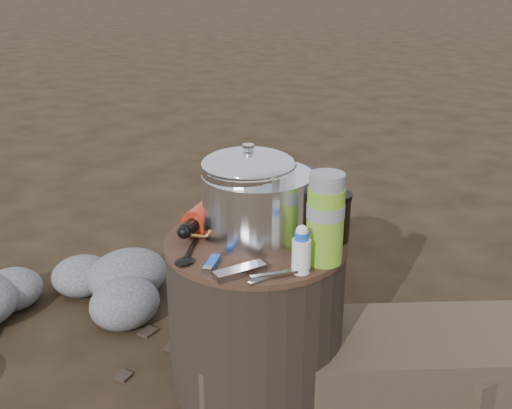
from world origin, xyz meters
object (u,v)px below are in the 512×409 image
Objects in this scene: stump at (256,313)px; thermos at (325,219)px; fuel_bottle at (212,209)px; camping_pot at (248,194)px; travel_mug at (334,217)px.

stump is 0.34m from thermos.
stump is 0.28m from fuel_bottle.
fuel_bottle is 1.35× the size of thermos.
stump is 1.99× the size of camping_pot.
thermos is at bearing -67.93° from travel_mug.
stump is 2.14× the size of thermos.
camping_pot is at bearing -179.45° from thermos.
camping_pot is 0.15m from fuel_bottle.
camping_pot is at bearing 164.73° from stump.
stump is at bearing -138.96° from travel_mug.
travel_mug is (-0.04, 0.11, -0.04)m from thermos.
stump is 3.76× the size of travel_mug.
stump is 0.30m from camping_pot.
camping_pot reaches higher than thermos.
fuel_bottle is 0.34m from thermos.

